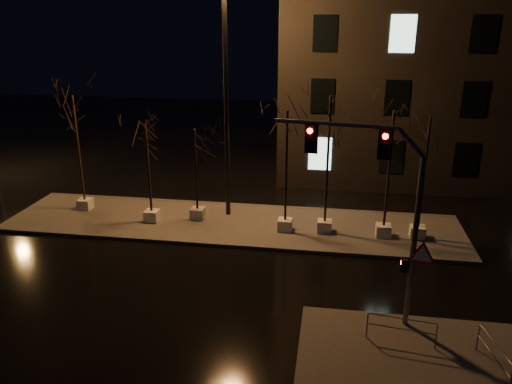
# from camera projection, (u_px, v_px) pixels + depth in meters

# --- Properties ---
(ground) EXTENTS (90.00, 90.00, 0.00)m
(ground) POSITION_uv_depth(u_px,v_px,m) (199.00, 286.00, 18.80)
(ground) COLOR black
(ground) RESTS_ON ground
(median) EXTENTS (22.00, 5.00, 0.15)m
(median) POSITION_uv_depth(u_px,v_px,m) (231.00, 223.00, 24.37)
(median) COLOR #44413D
(median) RESTS_ON ground
(sidewalk_corner) EXTENTS (7.00, 5.00, 0.15)m
(sidewalk_corner) POSITION_uv_depth(u_px,v_px,m) (419.00, 365.00, 14.40)
(sidewalk_corner) COLOR #44413D
(sidewalk_corner) RESTS_ON ground
(building) EXTENTS (25.00, 12.00, 15.00)m
(building) POSITION_uv_depth(u_px,v_px,m) (489.00, 53.00, 31.04)
(building) COLOR black
(building) RESTS_ON ground
(tree_0) EXTENTS (1.80, 1.80, 6.05)m
(tree_0) POSITION_uv_depth(u_px,v_px,m) (75.00, 122.00, 24.50)
(tree_0) COLOR silver
(tree_0) RESTS_ON median
(tree_1) EXTENTS (1.80, 1.80, 4.98)m
(tree_1) POSITION_uv_depth(u_px,v_px,m) (147.00, 146.00, 23.24)
(tree_1) COLOR silver
(tree_1) RESTS_ON median
(tree_2) EXTENTS (1.80, 1.80, 4.62)m
(tree_2) POSITION_uv_depth(u_px,v_px,m) (195.00, 150.00, 23.63)
(tree_2) COLOR silver
(tree_2) RESTS_ON median
(tree_3) EXTENTS (1.80, 1.80, 5.81)m
(tree_3) POSITION_uv_depth(u_px,v_px,m) (287.00, 138.00, 21.96)
(tree_3) COLOR silver
(tree_3) RESTS_ON median
(tree_4) EXTENTS (1.80, 1.80, 6.47)m
(tree_4) POSITION_uv_depth(u_px,v_px,m) (329.00, 128.00, 21.64)
(tree_4) COLOR silver
(tree_4) RESTS_ON median
(tree_5) EXTENTS (1.80, 1.80, 5.92)m
(tree_5) POSITION_uv_depth(u_px,v_px,m) (392.00, 140.00, 21.30)
(tree_5) COLOR silver
(tree_5) RESTS_ON median
(tree_6) EXTENTS (1.80, 1.80, 5.71)m
(tree_6) POSITION_uv_depth(u_px,v_px,m) (427.00, 145.00, 21.20)
(tree_6) COLOR silver
(tree_6) RESTS_ON median
(traffic_signal_mast) EXTENTS (5.21, 1.07, 6.46)m
(traffic_signal_mast) POSITION_uv_depth(u_px,v_px,m) (383.00, 197.00, 15.19)
(traffic_signal_mast) COLOR #575A5E
(traffic_signal_mast) RESTS_ON sidewalk_corner
(streetlight_main) EXTENTS (2.83, 1.12, 11.48)m
(streetlight_main) POSITION_uv_depth(u_px,v_px,m) (226.00, 82.00, 23.17)
(streetlight_main) COLOR black
(streetlight_main) RESTS_ON median
(guard_rail_a) EXTENTS (2.05, 0.32, 0.89)m
(guard_rail_a) POSITION_uv_depth(u_px,v_px,m) (402.00, 327.00, 15.08)
(guard_rail_a) COLOR #575A5E
(guard_rail_a) RESTS_ON sidewalk_corner
(guard_rail_b) EXTENTS (0.40, 1.90, 0.92)m
(guard_rail_b) POSITION_uv_depth(u_px,v_px,m) (494.00, 353.00, 13.86)
(guard_rail_b) COLOR #575A5E
(guard_rail_b) RESTS_ON sidewalk_corner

